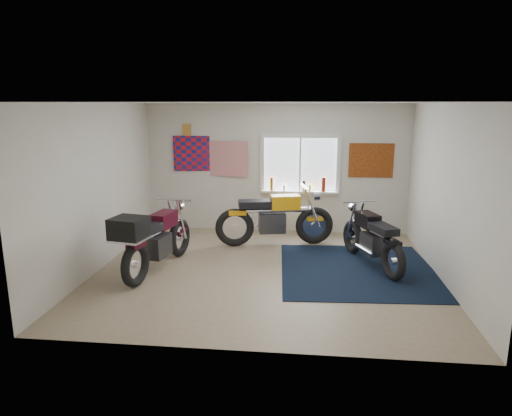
# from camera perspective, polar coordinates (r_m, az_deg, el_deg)

# --- Properties ---
(ground) EXTENTS (5.50, 5.50, 0.00)m
(ground) POSITION_cam_1_polar(r_m,az_deg,el_deg) (7.56, 1.22, -7.89)
(ground) COLOR #9E896B
(ground) RESTS_ON ground
(room_shell) EXTENTS (5.50, 5.50, 5.50)m
(room_shell) POSITION_cam_1_polar(r_m,az_deg,el_deg) (7.15, 1.28, 4.50)
(room_shell) COLOR white
(room_shell) RESTS_ON ground
(navy_rug) EXTENTS (2.64, 2.74, 0.01)m
(navy_rug) POSITION_cam_1_polar(r_m,az_deg,el_deg) (7.78, 12.57, -7.54)
(navy_rug) COLOR black
(navy_rug) RESTS_ON ground
(window_assembly) EXTENTS (1.66, 0.17, 1.26)m
(window_assembly) POSITION_cam_1_polar(r_m,az_deg,el_deg) (9.60, 5.52, 4.96)
(window_assembly) COLOR white
(window_assembly) RESTS_ON room_shell
(oil_bottles) EXTENTS (1.16, 0.09, 0.30)m
(oil_bottles) POSITION_cam_1_polar(r_m,az_deg,el_deg) (9.59, 5.93, 2.88)
(oil_bottles) COLOR #945915
(oil_bottles) RESTS_ON window_assembly
(flag_display) EXTENTS (1.60, 0.10, 1.17)m
(flag_display) POSITION_cam_1_polar(r_m,az_deg,el_deg) (9.86, -8.66, 9.64)
(flag_display) COLOR red
(flag_display) RESTS_ON room_shell
(triumph_poster) EXTENTS (0.90, 0.03, 0.70)m
(triumph_poster) POSITION_cam_1_polar(r_m,az_deg,el_deg) (9.69, 14.20, 5.78)
(triumph_poster) COLOR #A54C14
(triumph_poster) RESTS_ON room_shell
(yellow_triumph) EXTENTS (2.28, 0.77, 1.16)m
(yellow_triumph) POSITION_cam_1_polar(r_m,az_deg,el_deg) (8.80, 2.31, -1.42)
(yellow_triumph) COLOR black
(yellow_triumph) RESTS_ON ground
(black_chrome_bike) EXTENTS (0.89, 1.91, 1.03)m
(black_chrome_bike) POSITION_cam_1_polar(r_m,az_deg,el_deg) (7.93, 14.28, -3.87)
(black_chrome_bike) COLOR black
(black_chrome_bike) RESTS_ON navy_rug
(maroon_tourer) EXTENTS (0.86, 2.17, 1.10)m
(maroon_tourer) POSITION_cam_1_polar(r_m,az_deg,el_deg) (7.48, -12.72, -3.82)
(maroon_tourer) COLOR black
(maroon_tourer) RESTS_ON ground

